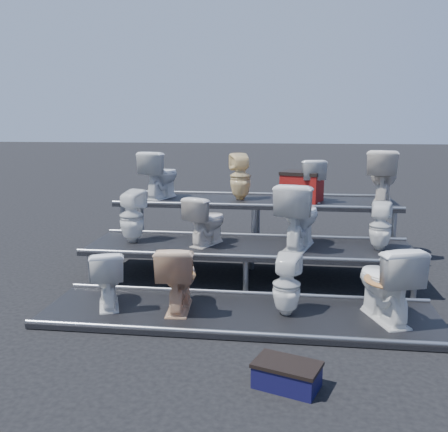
# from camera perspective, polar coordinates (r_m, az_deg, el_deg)

# --- Properties ---
(ground) EXTENTS (80.00, 80.00, 0.00)m
(ground) POSITION_cam_1_polar(r_m,az_deg,el_deg) (6.65, 2.85, -7.24)
(ground) COLOR black
(ground) RESTS_ON ground
(tier_front) EXTENTS (4.20, 1.20, 0.06)m
(tier_front) POSITION_cam_1_polar(r_m,az_deg,el_deg) (5.43, 1.71, -11.19)
(tier_front) COLOR black
(tier_front) RESTS_ON ground
(tier_mid) EXTENTS (4.20, 1.20, 0.46)m
(tier_mid) POSITION_cam_1_polar(r_m,az_deg,el_deg) (6.59, 2.87, -5.34)
(tier_mid) COLOR black
(tier_mid) RESTS_ON ground
(tier_back) EXTENTS (4.20, 1.20, 0.86)m
(tier_back) POSITION_cam_1_polar(r_m,az_deg,el_deg) (7.79, 3.66, -1.27)
(tier_back) COLOR black
(tier_back) RESTS_ON ground
(toilet_0) EXTENTS (0.56, 0.72, 0.64)m
(toilet_0) POSITION_cam_1_polar(r_m,az_deg,el_deg) (5.63, -13.21, -6.87)
(toilet_0) COLOR white
(toilet_0) RESTS_ON tier_front
(toilet_1) EXTENTS (0.46, 0.74, 0.72)m
(toilet_1) POSITION_cam_1_polar(r_m,az_deg,el_deg) (5.39, -5.29, -6.96)
(toilet_1) COLOR #DEAE84
(toilet_1) RESTS_ON tier_front
(toilet_2) EXTENTS (0.35, 0.35, 0.65)m
(toilet_2) POSITION_cam_1_polar(r_m,az_deg,el_deg) (5.28, 7.17, -7.81)
(toilet_2) COLOR white
(toilet_2) RESTS_ON tier_front
(toilet_3) EXTENTS (0.68, 0.89, 0.80)m
(toilet_3) POSITION_cam_1_polar(r_m,az_deg,el_deg) (5.35, 18.02, -7.16)
(toilet_3) COLOR white
(toilet_3) RESTS_ON tier_front
(toilet_4) EXTENTS (0.40, 0.40, 0.70)m
(toilet_4) POSITION_cam_1_polar(r_m,az_deg,el_deg) (6.75, -10.50, -0.03)
(toilet_4) COLOR white
(toilet_4) RESTS_ON tier_mid
(toilet_5) EXTENTS (0.59, 0.73, 0.65)m
(toilet_5) POSITION_cam_1_polar(r_m,az_deg,el_deg) (6.52, -2.02, -0.49)
(toilet_5) COLOR silver
(toilet_5) RESTS_ON tier_mid
(toilet_6) EXTENTS (0.67, 0.92, 0.84)m
(toilet_6) POSITION_cam_1_polar(r_m,az_deg,el_deg) (6.42, 8.53, 0.08)
(toilet_6) COLOR white
(toilet_6) RESTS_ON tier_mid
(toilet_7) EXTENTS (0.33, 0.34, 0.61)m
(toilet_7) POSITION_cam_1_polar(r_m,az_deg,el_deg) (6.54, 17.45, -1.13)
(toilet_7) COLOR white
(toilet_7) RESTS_ON tier_mid
(toilet_8) EXTENTS (0.61, 0.81, 0.74)m
(toilet_8) POSITION_cam_1_polar(r_m,az_deg,el_deg) (7.91, -7.26, 4.71)
(toilet_8) COLOR white
(toilet_8) RESTS_ON tier_back
(toilet_9) EXTENTS (0.41, 0.42, 0.71)m
(toilet_9) POSITION_cam_1_polar(r_m,az_deg,el_deg) (7.69, 1.89, 4.52)
(toilet_9) COLOR beige
(toilet_9) RESTS_ON tier_back
(toilet_10) EXTENTS (0.50, 0.70, 0.64)m
(toilet_10) POSITION_cam_1_polar(r_m,az_deg,el_deg) (7.66, 9.70, 4.06)
(toilet_10) COLOR white
(toilet_10) RESTS_ON tier_back
(toilet_11) EXTENTS (0.60, 0.85, 0.79)m
(toilet_11) POSITION_cam_1_polar(r_m,az_deg,el_deg) (7.77, 17.69, 4.36)
(toilet_11) COLOR silver
(toilet_11) RESTS_ON tier_back
(red_crate) EXTENTS (0.67, 0.60, 0.40)m
(red_crate) POSITION_cam_1_polar(r_m,az_deg,el_deg) (7.63, 8.88, 3.17)
(red_crate) COLOR maroon
(red_crate) RESTS_ON tier_back
(step_stool) EXTENTS (0.56, 0.44, 0.18)m
(step_stool) POSITION_cam_1_polar(r_m,az_deg,el_deg) (4.14, 7.19, -17.76)
(step_stool) COLOR black
(step_stool) RESTS_ON ground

